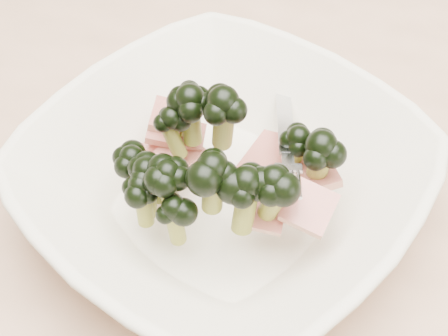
{
  "coord_description": "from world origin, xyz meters",
  "views": [
    {
      "loc": [
        0.07,
        -0.34,
        1.16
      ],
      "look_at": [
        -0.03,
        -0.05,
        0.8
      ],
      "focal_mm": 50.0,
      "sensor_mm": 36.0,
      "label": 1
    }
  ],
  "objects": [
    {
      "name": "broccoli_dish",
      "position": [
        -0.03,
        -0.05,
        0.79
      ],
      "size": [
        0.38,
        0.38,
        0.13
      ],
      "color": "beige",
      "rests_on": "dining_table"
    },
    {
      "name": "dining_table",
      "position": [
        0.0,
        0.0,
        0.65
      ],
      "size": [
        1.2,
        0.8,
        0.75
      ],
      "color": "tan",
      "rests_on": "ground"
    }
  ]
}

